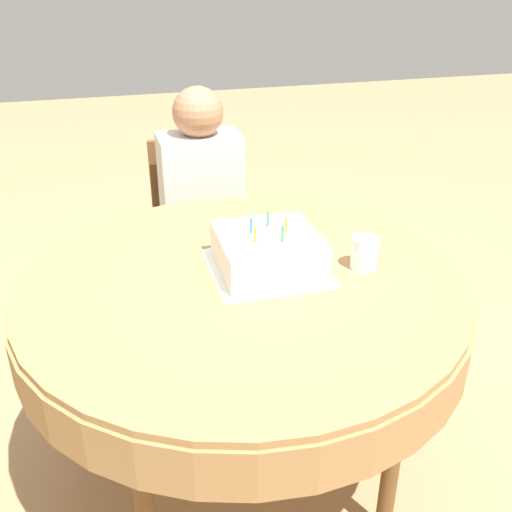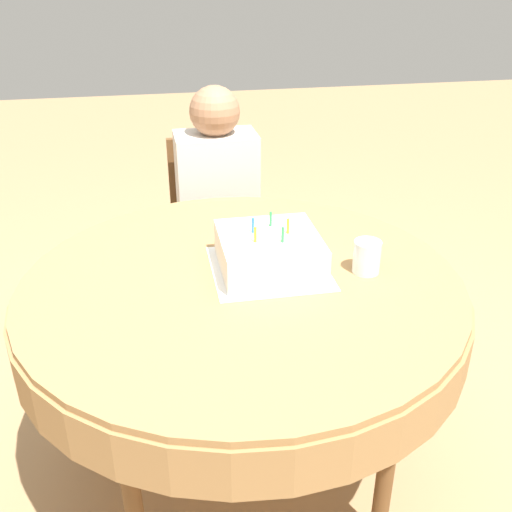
# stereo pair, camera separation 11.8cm
# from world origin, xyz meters

# --- Properties ---
(ground_plane) EXTENTS (12.00, 12.00, 0.00)m
(ground_plane) POSITION_xyz_m (0.00, 0.00, 0.00)
(ground_plane) COLOR #A37F56
(dining_table) EXTENTS (1.29, 1.29, 0.76)m
(dining_table) POSITION_xyz_m (0.00, 0.00, 0.67)
(dining_table) COLOR #9E7547
(dining_table) RESTS_ON ground_plane
(chair) EXTENTS (0.43, 0.43, 0.87)m
(chair) POSITION_xyz_m (0.04, 0.95, 0.48)
(chair) COLOR brown
(chair) RESTS_ON ground_plane
(person) EXTENTS (0.34, 0.31, 1.13)m
(person) POSITION_xyz_m (0.04, 0.86, 0.68)
(person) COLOR #9E7051
(person) RESTS_ON ground_plane
(napkin) EXTENTS (0.34, 0.34, 0.00)m
(napkin) POSITION_xyz_m (0.09, 0.05, 0.76)
(napkin) COLOR white
(napkin) RESTS_ON dining_table
(birthday_cake) EXTENTS (0.29, 0.29, 0.15)m
(birthday_cake) POSITION_xyz_m (0.09, 0.05, 0.81)
(birthday_cake) COLOR white
(birthday_cake) RESTS_ON dining_table
(drinking_glass) EXTENTS (0.08, 0.08, 0.10)m
(drinking_glass) POSITION_xyz_m (0.37, -0.02, 0.80)
(drinking_glass) COLOR silver
(drinking_glass) RESTS_ON dining_table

